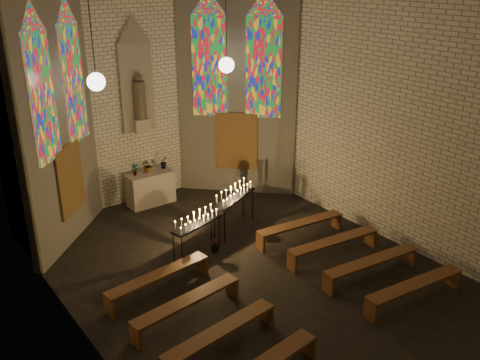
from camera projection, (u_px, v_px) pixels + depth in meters
name	position (u px, v px, depth m)	size (l,w,h in m)	color
floor	(263.00, 283.00, 12.29)	(12.00, 12.00, 0.00)	black
room	(182.00, 97.00, 13.40)	(8.22, 12.43, 7.00)	beige
altar	(151.00, 188.00, 16.16)	(1.40, 0.60, 1.00)	#B8AD96
flower_vase_left	(134.00, 169.00, 15.72)	(0.20, 0.14, 0.38)	#4C723F
flower_vase_center	(148.00, 165.00, 15.96)	(0.40, 0.35, 0.45)	#4C723F
flower_vase_right	(164.00, 162.00, 16.27)	(0.23, 0.19, 0.42)	#4C723F
aisle_flower_pot	(215.00, 245.00, 13.54)	(0.21, 0.21, 0.38)	#4C723F
votive_stand_left	(197.00, 221.00, 13.16)	(1.51, 0.71, 1.08)	black
votive_stand_right	(234.00, 195.00, 14.36)	(1.68, 1.04, 1.22)	black
pew_left_0	(158.00, 277.00, 11.77)	(2.58, 0.64, 0.49)	brown
pew_right_0	(300.00, 225.00, 14.11)	(2.58, 0.64, 0.49)	brown
pew_left_1	(187.00, 303.00, 10.88)	(2.58, 0.64, 0.49)	brown
pew_right_1	(333.00, 243.00, 13.21)	(2.58, 0.64, 0.49)	brown
pew_left_2	(220.00, 333.00, 9.99)	(2.58, 0.64, 0.49)	brown
pew_right_2	(371.00, 263.00, 12.32)	(2.58, 0.64, 0.49)	brown
pew_right_3	(415.00, 287.00, 11.43)	(2.58, 0.64, 0.49)	brown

